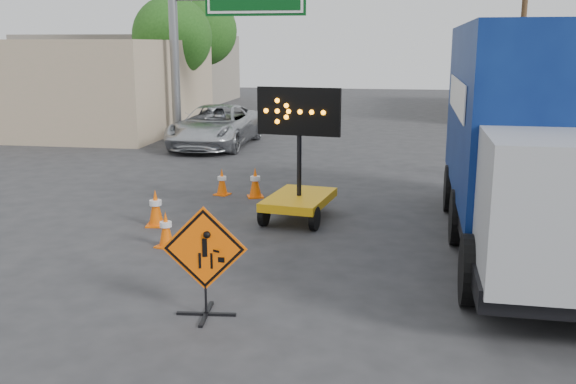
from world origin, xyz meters
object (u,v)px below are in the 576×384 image
(arrow_board, at_px, (299,191))
(pickup_truck, at_px, (216,126))
(box_truck, at_px, (533,151))
(construction_sign, at_px, (205,259))

(arrow_board, bearing_deg, pickup_truck, 124.20)
(arrow_board, bearing_deg, box_truck, -7.57)
(box_truck, bearing_deg, construction_sign, -140.39)
(pickup_truck, relative_size, box_truck, 0.63)
(box_truck, bearing_deg, arrow_board, 165.19)
(construction_sign, bearing_deg, arrow_board, 78.47)
(pickup_truck, bearing_deg, construction_sign, -73.77)
(arrow_board, bearing_deg, construction_sign, -87.07)
(construction_sign, height_order, arrow_board, arrow_board)
(arrow_board, distance_m, box_truck, 4.93)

